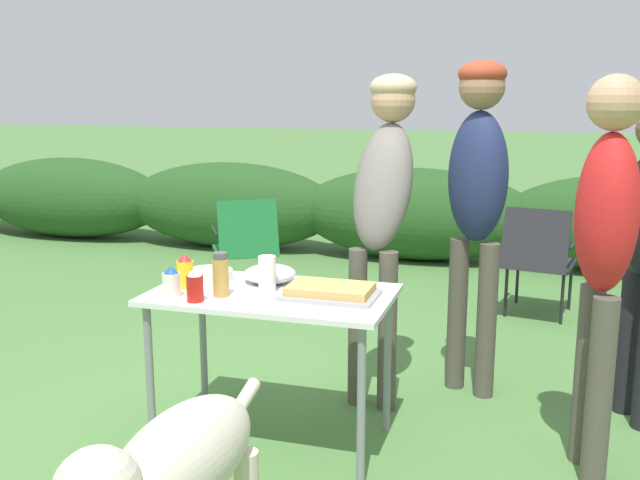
# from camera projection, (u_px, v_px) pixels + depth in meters

# --- Properties ---
(ground_plane) EXTENTS (60.00, 60.00, 0.00)m
(ground_plane) POSITION_uv_depth(u_px,v_px,m) (274.00, 441.00, 3.40)
(ground_plane) COLOR #4C7A3D
(shrub_hedge) EXTENTS (14.40, 0.90, 0.92)m
(shrub_hedge) POSITION_uv_depth(u_px,v_px,m) (415.00, 214.00, 7.08)
(shrub_hedge) COLOR #234C1E
(shrub_hedge) RESTS_ON ground
(folding_table) EXTENTS (1.10, 0.64, 0.74)m
(folding_table) POSITION_uv_depth(u_px,v_px,m) (272.00, 308.00, 3.27)
(folding_table) COLOR silver
(folding_table) RESTS_ON ground
(food_tray) EXTENTS (0.42, 0.27, 0.06)m
(food_tray) POSITION_uv_depth(u_px,v_px,m) (330.00, 291.00, 3.17)
(food_tray) COLOR #9E9EA3
(food_tray) RESTS_ON folding_table
(plate_stack) EXTENTS (0.23, 0.23, 0.05)m
(plate_stack) POSITION_uv_depth(u_px,v_px,m) (209.00, 275.00, 3.47)
(plate_stack) COLOR white
(plate_stack) RESTS_ON folding_table
(mixing_bowl) EXTENTS (0.25, 0.25, 0.08)m
(mixing_bowl) POSITION_uv_depth(u_px,v_px,m) (270.00, 274.00, 3.42)
(mixing_bowl) COLOR silver
(mixing_bowl) RESTS_ON folding_table
(paper_cup_stack) EXTENTS (0.08, 0.08, 0.17)m
(paper_cup_stack) POSITION_uv_depth(u_px,v_px,m) (267.00, 274.00, 3.23)
(paper_cup_stack) COLOR white
(paper_cup_stack) RESTS_ON folding_table
(mustard_bottle) EXTENTS (0.08, 0.08, 0.16)m
(mustard_bottle) POSITION_uv_depth(u_px,v_px,m) (185.00, 271.00, 3.32)
(mustard_bottle) COLOR yellow
(mustard_bottle) RESTS_ON folding_table
(mayo_bottle) EXTENTS (0.08, 0.08, 0.14)m
(mayo_bottle) POSITION_uv_depth(u_px,v_px,m) (171.00, 282.00, 3.17)
(mayo_bottle) COLOR silver
(mayo_bottle) RESTS_ON folding_table
(ketchup_bottle) EXTENTS (0.07, 0.07, 0.15)m
(ketchup_bottle) POSITION_uv_depth(u_px,v_px,m) (195.00, 286.00, 3.09)
(ketchup_bottle) COLOR red
(ketchup_bottle) RESTS_ON folding_table
(spice_jar) EXTENTS (0.07, 0.07, 0.20)m
(spice_jar) POSITION_uv_depth(u_px,v_px,m) (221.00, 275.00, 3.17)
(spice_jar) COLOR #B2893D
(spice_jar) RESTS_ON folding_table
(standing_person_in_navy_coat) EXTENTS (0.37, 0.50, 1.73)m
(standing_person_in_navy_coat) POSITION_uv_depth(u_px,v_px,m) (384.00, 190.00, 3.69)
(standing_person_in_navy_coat) COLOR #4C473D
(standing_person_in_navy_coat) RESTS_ON ground
(standing_person_in_red_jacket) EXTENTS (0.31, 0.38, 1.71)m
(standing_person_in_red_jacket) POSITION_uv_depth(u_px,v_px,m) (605.00, 239.00, 2.93)
(standing_person_in_red_jacket) COLOR #4C473D
(standing_person_in_red_jacket) RESTS_ON ground
(standing_person_in_gray_fleece) EXTENTS (0.41, 0.36, 1.80)m
(standing_person_in_gray_fleece) POSITION_uv_depth(u_px,v_px,m) (478.00, 185.00, 3.75)
(standing_person_in_gray_fleece) COLOR #4C473D
(standing_person_in_gray_fleece) RESTS_ON ground
(dog) EXTENTS (0.34, 1.03, 0.79)m
(dog) POSITION_uv_depth(u_px,v_px,m) (173.00, 478.00, 2.05)
(dog) COLOR beige
(dog) RESTS_ON ground
(camp_chair_green_behind_table) EXTENTS (0.56, 0.66, 0.83)m
(camp_chair_green_behind_table) POSITION_uv_depth(u_px,v_px,m) (538.00, 256.00, 5.21)
(camp_chair_green_behind_table) COLOR #232328
(camp_chair_green_behind_table) RESTS_ON ground
(camp_chair_near_hedge) EXTENTS (0.70, 0.74, 0.83)m
(camp_chair_near_hedge) POSITION_uv_depth(u_px,v_px,m) (245.00, 243.00, 5.64)
(camp_chair_near_hedge) COLOR #19602D
(camp_chair_near_hedge) RESTS_ON ground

